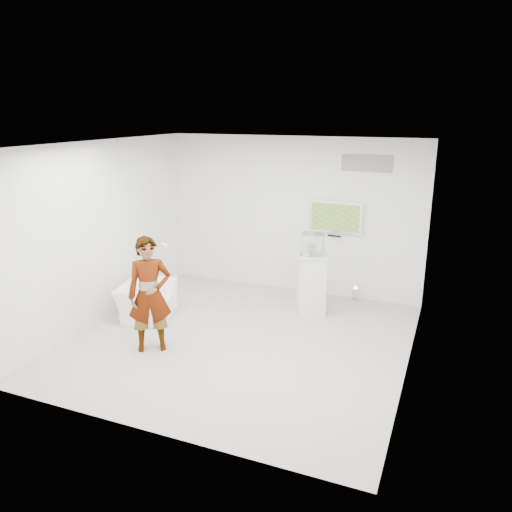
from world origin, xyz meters
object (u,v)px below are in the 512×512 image
tv (336,217)px  pedestal (311,283)px  floor_uplight (355,294)px  person (150,295)px  armchair (147,301)px

tv → pedestal: (-0.16, -0.95, -1.01)m
tv → floor_uplight: 1.49m
pedestal → floor_uplight: pedestal is taller
tv → person: 3.82m
pedestal → floor_uplight: size_ratio=3.91×
pedestal → floor_uplight: (0.63, 0.84, -0.40)m
tv → pedestal: tv is taller
floor_uplight → pedestal: bearing=-126.7°
armchair → floor_uplight: armchair is taller
person → pedestal: person is taller
floor_uplight → armchair: bearing=-145.9°
person → pedestal: bearing=16.9°
pedestal → armchair: bearing=-152.8°
person → armchair: size_ratio=1.83×
armchair → floor_uplight: 3.83m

